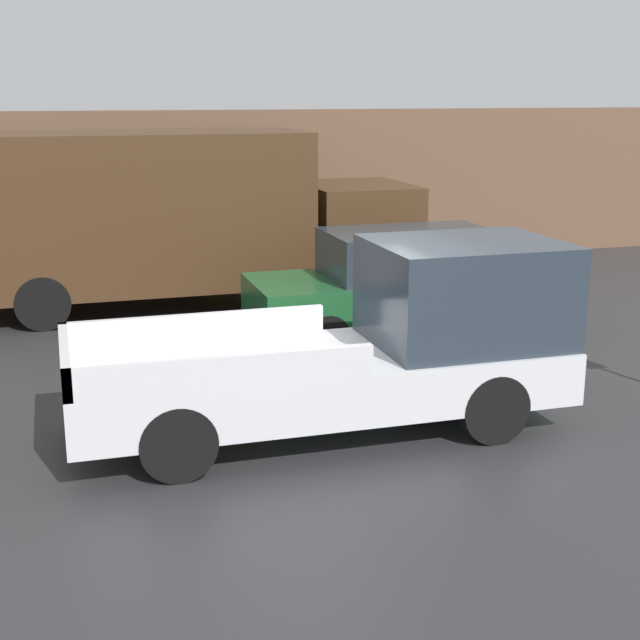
% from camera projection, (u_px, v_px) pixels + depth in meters
% --- Properties ---
extents(ground_plane, '(60.00, 60.00, 0.00)m').
position_uv_depth(ground_plane, '(340.00, 422.00, 10.85)').
color(ground_plane, '#2D2D30').
extents(building_wall, '(28.00, 0.15, 3.51)m').
position_uv_depth(building_wall, '(202.00, 192.00, 19.61)').
color(building_wall, brown).
rests_on(building_wall, ground).
extents(pickup_truck, '(5.79, 1.97, 2.20)m').
position_uv_depth(pickup_truck, '(374.00, 344.00, 10.47)').
color(pickup_truck, silver).
rests_on(pickup_truck, ground).
extents(car, '(4.82, 1.91, 1.77)m').
position_uv_depth(car, '(403.00, 285.00, 14.30)').
color(car, '#1E592D').
rests_on(car, ground).
extents(delivery_truck, '(8.95, 2.57, 3.20)m').
position_uv_depth(delivery_truck, '(156.00, 215.00, 16.25)').
color(delivery_truck, '#472D19').
rests_on(delivery_truck, ground).
extents(newspaper_box, '(0.45, 0.40, 1.04)m').
position_uv_depth(newspaper_box, '(215.00, 249.00, 19.67)').
color(newspaper_box, gold).
rests_on(newspaper_box, ground).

